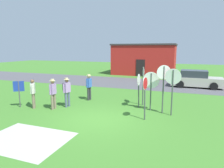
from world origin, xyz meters
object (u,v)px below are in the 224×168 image
(parked_car_on_street, at_px, (196,79))
(person_in_dark_shirt, at_px, (33,92))
(stop_sign_tallest, at_px, (145,92))
(person_holding_notes, at_px, (89,86))
(info_panel_leftmost, at_px, (19,89))
(stop_sign_low_front, at_px, (139,85))
(person_with_sunhat, at_px, (67,90))
(stop_sign_far_back, at_px, (143,79))
(person_on_left, at_px, (53,92))
(stop_sign_leaning_right, at_px, (151,84))
(stop_sign_rear_left, at_px, (173,84))
(stop_sign_leaning_left, at_px, (163,81))
(info_panel_middle, at_px, (32,88))

(parked_car_on_street, relative_size, person_in_dark_shirt, 2.56)
(stop_sign_tallest, distance_m, person_holding_notes, 4.91)
(info_panel_leftmost, bearing_deg, person_holding_notes, 44.01)
(stop_sign_low_front, relative_size, person_with_sunhat, 1.14)
(stop_sign_far_back, bearing_deg, person_on_left, -151.21)
(parked_car_on_street, xyz_separation_m, stop_sign_leaning_right, (-2.66, -8.33, 0.80))
(parked_car_on_street, bearing_deg, person_in_dark_shirt, -131.56)
(stop_sign_rear_left, relative_size, info_panel_leftmost, 1.56)
(stop_sign_rear_left, xyz_separation_m, stop_sign_far_back, (-1.77, 1.33, -0.06))
(stop_sign_leaning_left, relative_size, stop_sign_far_back, 1.10)
(stop_sign_far_back, bearing_deg, parked_car_on_street, 66.44)
(info_panel_middle, bearing_deg, person_in_dark_shirt, -44.47)
(stop_sign_leaning_right, bearing_deg, stop_sign_tallest, -90.62)
(info_panel_middle, bearing_deg, person_on_left, 1.65)
(stop_sign_far_back, xyz_separation_m, info_panel_middle, (-6.00, -2.57, -0.47))
(parked_car_on_street, height_order, person_in_dark_shirt, person_in_dark_shirt)
(stop_sign_tallest, bearing_deg, stop_sign_far_back, 103.53)
(stop_sign_tallest, relative_size, info_panel_middle, 1.27)
(person_with_sunhat, distance_m, person_in_dark_shirt, 1.90)
(person_on_left, bearing_deg, info_panel_middle, -178.35)
(stop_sign_rear_left, relative_size, stop_sign_leaning_left, 0.94)
(person_with_sunhat, distance_m, info_panel_middle, 2.00)
(person_holding_notes, bearing_deg, stop_sign_rear_left, -14.05)
(stop_sign_tallest, xyz_separation_m, person_with_sunhat, (-4.73, 0.60, -0.39))
(stop_sign_rear_left, distance_m, stop_sign_leaning_right, 1.28)
(stop_sign_rear_left, relative_size, stop_sign_far_back, 1.03)
(stop_sign_tallest, bearing_deg, person_in_dark_shirt, -177.30)
(stop_sign_rear_left, height_order, stop_sign_leaning_right, stop_sign_rear_left)
(person_with_sunhat, bearing_deg, person_on_left, -124.30)
(info_panel_leftmost, xyz_separation_m, info_panel_middle, (0.68, 0.35, 0.07))
(stop_sign_leaning_right, xyz_separation_m, info_panel_leftmost, (-7.29, -2.09, -0.42))
(stop_sign_leaning_right, height_order, person_in_dark_shirt, stop_sign_leaning_right)
(person_in_dark_shirt, height_order, info_panel_middle, person_in_dark_shirt)
(person_holding_notes, height_order, person_in_dark_shirt, person_holding_notes)
(stop_sign_leaning_left, relative_size, info_panel_middle, 1.56)
(stop_sign_leaning_right, relative_size, stop_sign_far_back, 0.92)
(parked_car_on_street, bearing_deg, stop_sign_far_back, -113.56)
(stop_sign_rear_left, xyz_separation_m, info_panel_leftmost, (-8.45, -1.59, -0.60))
(stop_sign_low_front, xyz_separation_m, stop_sign_leaning_right, (0.74, -0.23, 0.15))
(info_panel_leftmost, distance_m, info_panel_middle, 0.77)
(stop_sign_leaning_left, xyz_separation_m, person_in_dark_shirt, (-7.11, -1.62, -0.81))
(stop_sign_leaning_left, relative_size, person_with_sunhat, 1.48)
(parked_car_on_street, distance_m, stop_sign_low_front, 8.81)
(stop_sign_rear_left, bearing_deg, stop_sign_leaning_right, 156.99)
(stop_sign_leaning_left, distance_m, person_holding_notes, 5.12)
(parked_car_on_street, bearing_deg, person_on_left, -128.14)
(stop_sign_rear_left, distance_m, stop_sign_tallest, 1.65)
(stop_sign_low_front, bearing_deg, stop_sign_far_back, 77.70)
(stop_sign_far_back, height_order, person_on_left, stop_sign_far_back)
(stop_sign_leaning_right, distance_m, info_panel_middle, 6.84)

